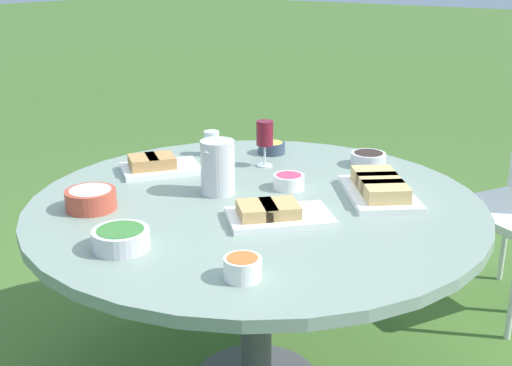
# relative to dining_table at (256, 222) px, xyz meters

# --- Properties ---
(dining_table) EXTENTS (1.48, 1.48, 0.71)m
(dining_table) POSITION_rel_dining_table_xyz_m (0.00, 0.00, 0.00)
(dining_table) COLOR #4C4C51
(dining_table) RESTS_ON ground_plane
(water_pitcher) EXTENTS (0.12, 0.11, 0.18)m
(water_pitcher) POSITION_rel_dining_table_xyz_m (0.02, -0.14, 0.17)
(water_pitcher) COLOR silver
(water_pitcher) RESTS_ON dining_table
(wine_glass) EXTENTS (0.06, 0.06, 0.18)m
(wine_glass) POSITION_rel_dining_table_xyz_m (-0.32, -0.19, 0.20)
(wine_glass) COLOR silver
(wine_glass) RESTS_ON dining_table
(platter_bread_main) EXTENTS (0.36, 0.35, 0.06)m
(platter_bread_main) POSITION_rel_dining_table_xyz_m (0.11, 0.15, 0.10)
(platter_bread_main) COLOR white
(platter_bread_main) RESTS_ON dining_table
(platter_charcuterie) EXTENTS (0.34, 0.32, 0.06)m
(platter_charcuterie) POSITION_rel_dining_table_xyz_m (-0.03, -0.48, 0.10)
(platter_charcuterie) COLOR white
(platter_charcuterie) RESTS_ON dining_table
(platter_sandwich_side) EXTENTS (0.40, 0.38, 0.07)m
(platter_sandwich_side) POSITION_rel_dining_table_xyz_m (-0.27, 0.31, 0.11)
(platter_sandwich_side) COLOR white
(platter_sandwich_side) RESTS_ON dining_table
(bowl_fries) EXTENTS (0.11, 0.11, 0.05)m
(bowl_fries) POSITION_rel_dining_table_xyz_m (-0.47, -0.27, 0.10)
(bowl_fries) COLOR #334256
(bowl_fries) RESTS_ON dining_table
(bowl_salad) EXTENTS (0.16, 0.16, 0.06)m
(bowl_salad) POSITION_rel_dining_table_xyz_m (0.52, -0.08, 0.11)
(bowl_salad) COLOR silver
(bowl_salad) RESTS_ON dining_table
(bowl_olives) EXTENTS (0.13, 0.13, 0.05)m
(bowl_olives) POSITION_rel_dining_table_xyz_m (-0.56, 0.12, 0.11)
(bowl_olives) COLOR silver
(bowl_olives) RESTS_ON dining_table
(bowl_dip_red) EXTENTS (0.11, 0.11, 0.05)m
(bowl_dip_red) POSITION_rel_dining_table_xyz_m (-0.16, 0.02, 0.11)
(bowl_dip_red) COLOR white
(bowl_dip_red) RESTS_ON dining_table
(bowl_dip_cream) EXTENTS (0.16, 0.16, 0.06)m
(bowl_dip_cream) POSITION_rel_dining_table_xyz_m (0.37, -0.37, 0.11)
(bowl_dip_cream) COLOR #B74733
(bowl_dip_cream) RESTS_ON dining_table
(bowl_roasted_veg) EXTENTS (0.09, 0.09, 0.06)m
(bowl_roasted_veg) POSITION_rel_dining_table_xyz_m (0.46, 0.30, 0.11)
(bowl_roasted_veg) COLOR white
(bowl_roasted_veg) RESTS_ON dining_table
(cup_water_near) EXTENTS (0.06, 0.06, 0.10)m
(cup_water_near) POSITION_rel_dining_table_xyz_m (-0.31, -0.45, 0.13)
(cup_water_near) COLOR silver
(cup_water_near) RESTS_ON dining_table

